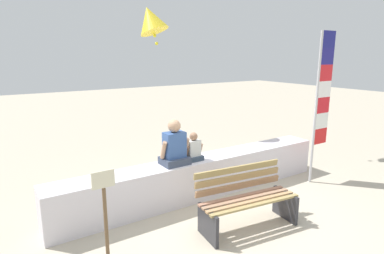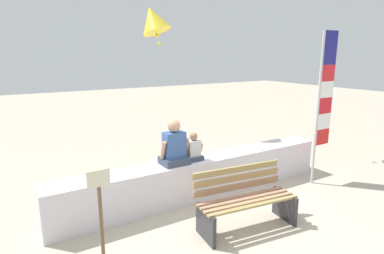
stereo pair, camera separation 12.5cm
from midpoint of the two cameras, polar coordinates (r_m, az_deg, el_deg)
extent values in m
plane|color=#B7AC96|center=(5.33, 7.49, -15.91)|extent=(40.00, 40.00, 0.00)
cube|color=silver|center=(5.96, 0.81, -8.81)|extent=(5.39, 0.54, 0.71)
cube|color=#998450|center=(4.80, 10.58, -13.38)|extent=(1.51, 0.25, 0.03)
cube|color=#A68057|center=(4.88, 9.77, -12.88)|extent=(1.51, 0.25, 0.03)
cube|color=#987459|center=(4.96, 9.00, -12.40)|extent=(1.51, 0.25, 0.03)
cube|color=#A5725A|center=(5.04, 8.26, -11.93)|extent=(1.51, 0.25, 0.03)
cube|color=#9B714F|center=(5.08, 7.62, -10.27)|extent=(1.50, 0.23, 0.10)
cube|color=#A18050|center=(5.04, 7.52, -8.82)|extent=(1.50, 0.23, 0.10)
cube|color=#9B8450|center=(5.02, 7.42, -7.35)|extent=(1.50, 0.23, 0.10)
cube|color=#2D2D33|center=(4.69, 2.02, -16.88)|extent=(0.11, 0.53, 0.45)
cube|color=#2D2D33|center=(5.41, 15.48, -13.12)|extent=(0.11, 0.53, 0.45)
cube|color=#364055|center=(5.53, -3.74, -5.93)|extent=(0.45, 0.37, 0.12)
cube|color=#375895|center=(5.45, -3.78, -3.16)|extent=(0.35, 0.23, 0.43)
cylinder|color=tan|center=(5.35, -5.70, -4.07)|extent=(0.07, 0.17, 0.32)
cylinder|color=tan|center=(5.55, -1.71, -3.39)|extent=(0.07, 0.17, 0.32)
sphere|color=tan|center=(5.37, -3.83, 0.19)|extent=(0.22, 0.22, 0.22)
cube|color=#2E3D4F|center=(5.73, -0.35, -5.48)|extent=(0.30, 0.24, 0.08)
cube|color=silver|center=(5.67, -0.36, -3.74)|extent=(0.23, 0.15, 0.28)
cylinder|color=#996F54|center=(5.60, -1.50, -4.32)|extent=(0.05, 0.11, 0.21)
cylinder|color=#996F54|center=(5.75, 0.91, -3.88)|extent=(0.05, 0.11, 0.21)
sphere|color=#996F54|center=(5.62, -0.36, -1.67)|extent=(0.14, 0.14, 0.14)
cylinder|color=#B7B7BC|center=(6.69, 20.52, 2.86)|extent=(0.05, 0.05, 2.98)
cube|color=red|center=(6.97, 21.23, -1.50)|extent=(0.38, 0.02, 0.31)
cube|color=white|center=(6.91, 21.44, 1.03)|extent=(0.38, 0.02, 0.31)
cube|color=red|center=(6.85, 21.65, 3.61)|extent=(0.38, 0.02, 0.31)
cube|color=white|center=(6.82, 21.87, 6.22)|extent=(0.38, 0.02, 0.31)
cube|color=red|center=(6.79, 22.09, 8.85)|extent=(0.38, 0.02, 0.31)
cube|color=navy|center=(6.78, 22.31, 11.49)|extent=(0.38, 0.02, 0.31)
cube|color=navy|center=(6.79, 22.54, 14.14)|extent=(0.38, 0.02, 0.31)
cone|color=yellow|center=(8.01, -7.79, 18.34)|extent=(1.07, 1.09, 0.79)
sphere|color=yellow|center=(8.08, -7.42, 17.01)|extent=(0.08, 0.08, 0.08)
sphere|color=yellow|center=(8.16, -7.06, 15.71)|extent=(0.08, 0.08, 0.08)
sphere|color=yellow|center=(8.24, -6.71, 14.44)|extent=(0.08, 0.08, 0.08)
cylinder|color=brown|center=(3.76, -15.74, -18.90)|extent=(0.04, 0.04, 1.21)
cube|color=beige|center=(3.44, -16.45, -8.86)|extent=(0.24, 0.03, 0.18)
camera|label=1|loc=(0.06, -90.64, -0.14)|focal=30.19mm
camera|label=2|loc=(0.06, 89.36, 0.14)|focal=30.19mm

